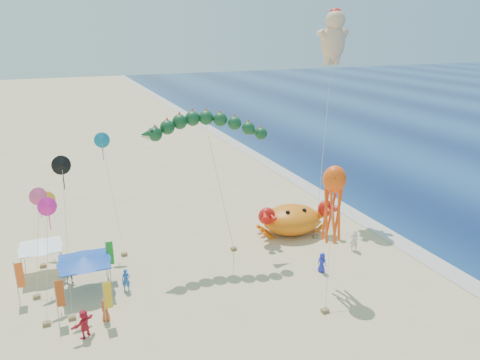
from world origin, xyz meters
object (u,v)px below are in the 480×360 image
(octopus_kite, at_px, (333,198))
(canopy_white, at_px, (40,245))
(dragon_kite, at_px, (206,130))
(cherub_kite, at_px, (334,36))
(crab_inflatable, at_px, (292,219))
(canopy_blue, at_px, (84,259))

(octopus_kite, relative_size, canopy_white, 2.79)
(dragon_kite, bearing_deg, cherub_kite, 20.83)
(dragon_kite, xyz_separation_m, canopy_white, (-13.24, 1.20, -8.10))
(dragon_kite, height_order, octopus_kite, dragon_kite)
(crab_inflatable, xyz_separation_m, canopy_white, (-21.55, 0.70, 1.01))
(cherub_kite, height_order, canopy_white, cherub_kite)
(dragon_kite, distance_m, cherub_kite, 17.53)
(crab_inflatable, height_order, canopy_blue, crab_inflatable)
(cherub_kite, height_order, octopus_kite, cherub_kite)
(canopy_white, bearing_deg, canopy_blue, -52.32)
(canopy_blue, xyz_separation_m, canopy_white, (-2.92, 3.78, -0.00))
(crab_inflatable, xyz_separation_m, cherub_kite, (6.71, 5.21, 16.10))
(crab_inflatable, bearing_deg, canopy_white, 178.14)
(canopy_blue, relative_size, canopy_white, 1.15)
(cherub_kite, xyz_separation_m, canopy_blue, (-25.35, -8.29, -15.08))
(crab_inflatable, height_order, dragon_kite, dragon_kite)
(crab_inflatable, bearing_deg, dragon_kite, -176.54)
(cherub_kite, bearing_deg, canopy_blue, -161.89)
(crab_inflatable, bearing_deg, canopy_blue, -170.63)
(crab_inflatable, distance_m, cherub_kite, 18.21)
(crab_inflatable, height_order, cherub_kite, cherub_kite)
(octopus_kite, bearing_deg, crab_inflatable, 79.04)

